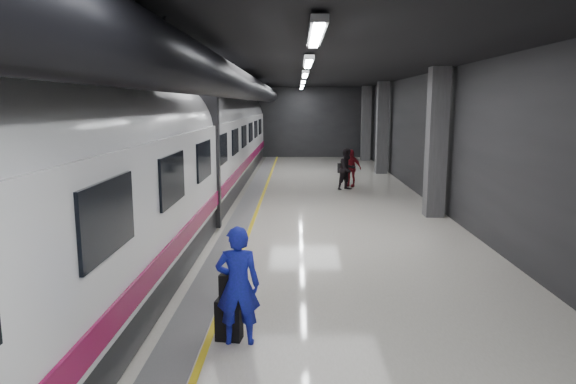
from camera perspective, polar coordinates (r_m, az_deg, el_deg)
ground at (r=14.00m, az=-0.41°, el=-4.35°), size 40.00×40.00×0.00m
platform_hall at (r=14.54m, az=-1.48°, el=10.24°), size 10.02×40.02×4.51m
train at (r=14.10m, az=-13.76°, el=4.01°), size 3.05×38.00×4.05m
traveler_main at (r=7.43m, az=-5.59°, el=-10.29°), size 0.65×0.44×1.73m
suitcase_main at (r=7.75m, az=-6.57°, el=-13.92°), size 0.40×0.29×0.61m
shoulder_bag at (r=7.55m, az=-6.49°, el=-10.50°), size 0.31×0.20×0.39m
traveler_far_a at (r=20.71m, az=6.60°, el=2.54°), size 1.03×0.99×1.68m
traveler_far_b at (r=21.66m, az=6.99°, el=2.68°), size 0.98×0.77×1.55m
suitcase_far at (r=25.93m, az=5.94°, el=2.66°), size 0.39×0.33×0.48m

